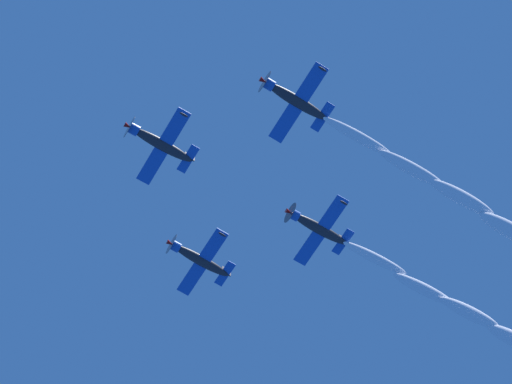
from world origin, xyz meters
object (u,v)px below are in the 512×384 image
object	(u,v)px
airplane_left_wingman	(294,100)
airplane_right_wingman	(199,259)
airplane_lead	(160,143)
airplane_slot_tail	(317,228)

from	to	relation	value
airplane_left_wingman	airplane_right_wingman	distance (m)	21.45
airplane_lead	airplane_slot_tail	size ratio (longest dim) A/B	1.00
airplane_lead	airplane_slot_tail	bearing A→B (deg)	-61.43
airplane_left_wingman	airplane_slot_tail	bearing A→B (deg)	-14.22
airplane_right_wingman	airplane_slot_tail	size ratio (longest dim) A/B	1.00
airplane_lead	airplane_slot_tail	xyz separation A→B (m)	(9.28, -17.04, 0.69)
airplane_lead	airplane_right_wingman	distance (m)	14.59
airplane_lead	airplane_slot_tail	world-z (taller)	airplane_slot_tail
airplane_left_wingman	airplane_right_wingman	size ratio (longest dim) A/B	1.00
airplane_left_wingman	airplane_right_wingman	world-z (taller)	airplane_right_wingman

